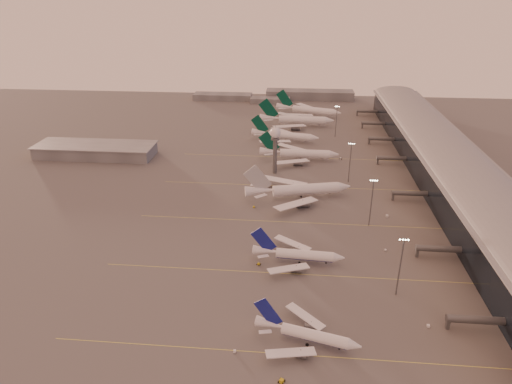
{
  "coord_description": "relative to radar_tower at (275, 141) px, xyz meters",
  "views": [
    {
      "loc": [
        17.74,
        -147.14,
        107.61
      ],
      "look_at": [
        -1.87,
        65.91,
        10.85
      ],
      "focal_mm": 32.0,
      "sensor_mm": 36.0,
      "label": 1
    }
  ],
  "objects": [
    {
      "name": "gsv_tug_near",
      "position": [
        11.13,
        -166.71,
        -20.37
      ],
      "size": [
        3.78,
        4.59,
        1.13
      ],
      "color": "gold",
      "rests_on": "ground"
    },
    {
      "name": "greentail_c",
      "position": [
        12.8,
        107.25,
        -16.88
      ],
      "size": [
        63.38,
        51.17,
        23.02
      ],
      "color": "white",
      "rests_on": "ground"
    },
    {
      "name": "widebody_white",
      "position": [
        15.34,
        -36.02,
        -17.26
      ],
      "size": [
        59.41,
        47.06,
        21.26
      ],
      "color": "white",
      "rests_on": "ground"
    },
    {
      "name": "greentail_d",
      "position": [
        22.93,
        141.49,
        -17.01
      ],
      "size": [
        59.37,
        47.22,
        22.28
      ],
      "color": "white",
      "rests_on": "ground"
    },
    {
      "name": "terminal",
      "position": [
        102.88,
        -9.91,
        -10.43
      ],
      "size": [
        57.0,
        362.0,
        23.04
      ],
      "color": "black",
      "rests_on": "ground"
    },
    {
      "name": "gsv_tug_far",
      "position": [
        -1.58,
        -23.44,
        -20.41
      ],
      "size": [
        3.92,
        4.26,
        1.05
      ],
      "color": "#575A5C",
      "rests_on": "ground"
    },
    {
      "name": "distant_horizon",
      "position": [
        -2.38,
        205.14,
        -17.06
      ],
      "size": [
        165.0,
        37.5,
        9.0
      ],
      "color": "slate",
      "rests_on": "ground"
    },
    {
      "name": "ground",
      "position": [
        -5.0,
        -120.0,
        -20.95
      ],
      "size": [
        700.0,
        700.0,
        0.0
      ],
      "primitive_type": "plane",
      "color": "#5E5B5B",
      "rests_on": "ground"
    },
    {
      "name": "gsv_truck_a",
      "position": [
        -4.0,
        -155.79,
        -19.98
      ],
      "size": [
        4.94,
        2.59,
        1.9
      ],
      "color": "white",
      "rests_on": "ground"
    },
    {
      "name": "mast_d",
      "position": [
        43.0,
        80.0,
        -7.21
      ],
      "size": [
        3.6,
        0.56,
        25.0
      ],
      "color": "#55585D",
      "rests_on": "ground"
    },
    {
      "name": "greentail_b",
      "position": [
        4.35,
        65.14,
        -17.57
      ],
      "size": [
        52.25,
        41.82,
        19.15
      ],
      "color": "white",
      "rests_on": "ground"
    },
    {
      "name": "greentail_a",
      "position": [
        15.25,
        25.12,
        -17.46
      ],
      "size": [
        54.31,
        43.88,
        19.73
      ],
      "color": "white",
      "rests_on": "ground"
    },
    {
      "name": "mast_b",
      "position": [
        50.0,
        -65.0,
        -7.21
      ],
      "size": [
        3.6,
        0.56,
        25.0
      ],
      "color": "#55585D",
      "rests_on": "ground"
    },
    {
      "name": "hangar",
      "position": [
        -125.0,
        20.0,
        -16.63
      ],
      "size": [
        82.0,
        27.0,
        8.5
      ],
      "color": "slate",
      "rests_on": "ground"
    },
    {
      "name": "radar_tower",
      "position": [
        0.0,
        0.0,
        0.0
      ],
      "size": [
        6.4,
        6.4,
        31.1
      ],
      "color": "#55585D",
      "rests_on": "ground"
    },
    {
      "name": "gsv_truck_b",
      "position": [
        54.48,
        -88.51,
        -19.97
      ],
      "size": [
        5.05,
        3.13,
        1.92
      ],
      "color": "white",
      "rests_on": "ground"
    },
    {
      "name": "gsv_tug_mid",
      "position": [
        -1.05,
        -104.8,
        -20.5
      ],
      "size": [
        3.55,
        3.3,
        0.87
      ],
      "color": "gold",
      "rests_on": "ground"
    },
    {
      "name": "mast_c",
      "position": [
        45.0,
        -10.0,
        -7.21
      ],
      "size": [
        3.6,
        0.56,
        25.0
      ],
      "color": "#55585D",
      "rests_on": "ground"
    },
    {
      "name": "gsv_truck_c",
      "position": [
        -7.97,
        -50.4,
        -19.98
      ],
      "size": [
        4.96,
        2.68,
        1.9
      ],
      "color": "gold",
      "rests_on": "ground"
    },
    {
      "name": "gsv_catering_a",
      "position": [
        60.88,
        -137.88,
        -19.0
      ],
      "size": [
        4.86,
        2.5,
        3.89
      ],
      "color": "white",
      "rests_on": "ground"
    },
    {
      "name": "mast_a",
      "position": [
        53.0,
        -120.0,
        -7.21
      ],
      "size": [
        3.6,
        0.56,
        25.0
      ],
      "color": "#55585D",
      "rests_on": "ground"
    },
    {
      "name": "taxiway_markings",
      "position": [
        25.0,
        -64.0,
        -20.94
      ],
      "size": [
        180.0,
        185.25,
        0.02
      ],
      "color": "#E6E051",
      "rests_on": "ground"
    },
    {
      "name": "narrowbody_mid",
      "position": [
        15.41,
        -101.12,
        -17.78
      ],
      "size": [
        40.04,
        31.9,
        15.63
      ],
      "color": "white",
      "rests_on": "ground"
    },
    {
      "name": "gsv_tug_hangar",
      "position": [
        43.37,
        28.84,
        -20.4
      ],
      "size": [
        4.12,
        2.93,
        1.07
      ],
      "color": "white",
      "rests_on": "ground"
    },
    {
      "name": "gsv_catering_b",
      "position": [
        60.68,
        -54.96,
        -18.61
      ],
      "size": [
        5.96,
        3.27,
        4.67
      ],
      "color": "white",
      "rests_on": "ground"
    },
    {
      "name": "narrowbody_near",
      "position": [
        18.68,
        -149.15,
        -18.07
      ],
      "size": [
        35.73,
        28.15,
        14.23
      ],
      "color": "white",
      "rests_on": "ground"
    }
  ]
}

